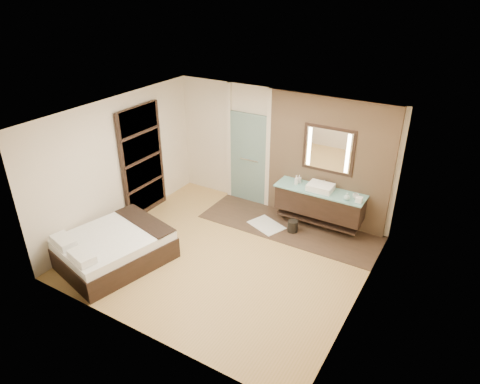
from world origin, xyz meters
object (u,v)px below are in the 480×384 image
Objects in this scene: bed at (114,248)px; waste_bin at (293,226)px; vanity at (319,202)px; mirror_unit at (328,150)px.

waste_bin is (2.39, 2.61, -0.16)m from bed.
mirror_unit reaches higher than vanity.
vanity is at bearing 52.53° from waste_bin.
vanity reaches higher than bed.
vanity is 4.14m from bed.
bed is (-2.75, -3.31, -1.35)m from mirror_unit.
mirror_unit is 0.49× the size of bed.
bed is 3.54m from waste_bin.
mirror_unit is 4.52m from bed.
bed is at bearing -131.82° from vanity.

